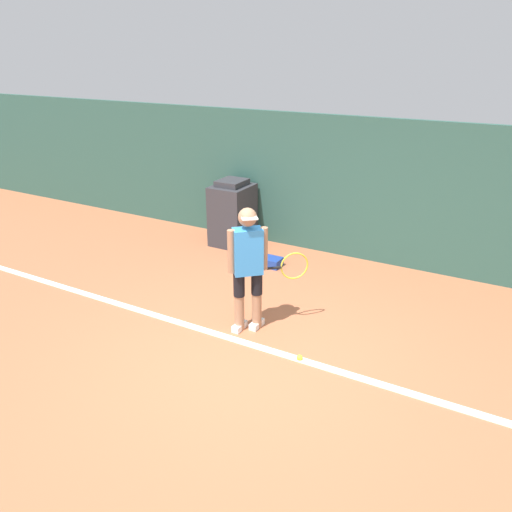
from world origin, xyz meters
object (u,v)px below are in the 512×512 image
(tennis_player, at_px, (249,265))
(tennis_ball, at_px, (300,358))
(water_bottle, at_px, (260,242))
(equipment_bag, at_px, (257,259))
(covered_chair, at_px, (233,214))

(tennis_player, relative_size, tennis_ball, 23.08)
(tennis_player, bearing_deg, water_bottle, 73.06)
(equipment_bag, xyz_separation_m, water_bottle, (-0.25, 0.56, 0.06))
(tennis_player, relative_size, equipment_bag, 1.88)
(tennis_player, relative_size, covered_chair, 1.35)
(tennis_player, bearing_deg, equipment_bag, 73.58)
(tennis_player, height_order, tennis_ball, tennis_player)
(tennis_ball, distance_m, equipment_bag, 2.80)
(tennis_player, height_order, equipment_bag, tennis_player)
(tennis_ball, relative_size, covered_chair, 0.06)
(tennis_player, xyz_separation_m, covered_chair, (-1.73, 2.43, -0.31))
(tennis_player, relative_size, water_bottle, 5.70)
(tennis_player, xyz_separation_m, equipment_bag, (-0.91, 1.85, -0.80))
(equipment_bag, distance_m, water_bottle, 0.61)
(tennis_player, height_order, water_bottle, tennis_player)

